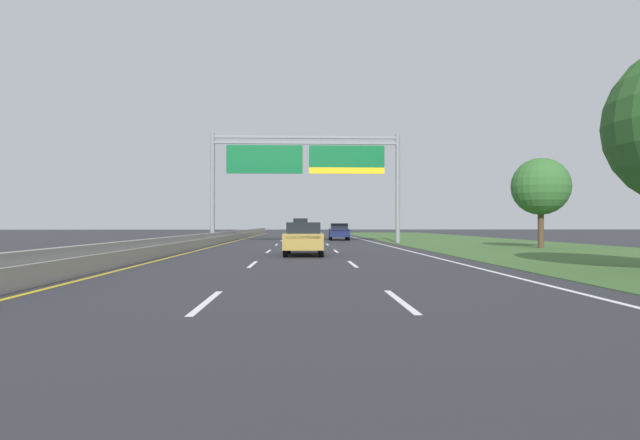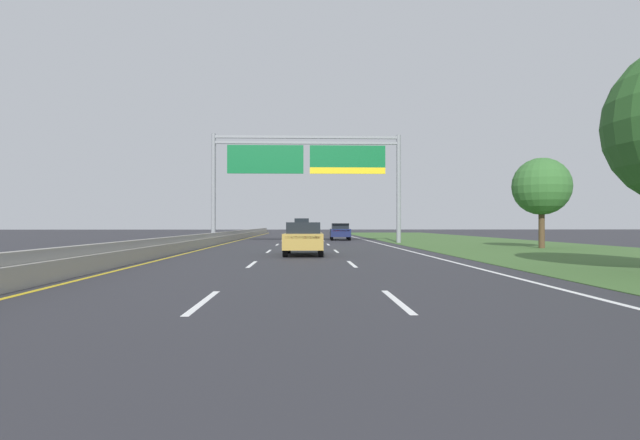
{
  "view_description": "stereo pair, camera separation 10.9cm",
  "coord_description": "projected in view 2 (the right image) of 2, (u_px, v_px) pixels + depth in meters",
  "views": [
    {
      "loc": [
        -0.05,
        0.9,
        1.48
      ],
      "look_at": [
        0.87,
        25.81,
        1.69
      ],
      "focal_mm": 28.21,
      "sensor_mm": 36.0,
      "label": 1
    },
    {
      "loc": [
        0.05,
        0.9,
        1.48
      ],
      "look_at": [
        0.87,
        25.81,
        1.69
      ],
      "focal_mm": 28.21,
      "sensor_mm": 36.0,
      "label": 2
    }
  ],
  "objects": [
    {
      "name": "roadside_tree_mid",
      "position": [
        541.0,
        187.0,
        30.89
      ],
      "size": [
        3.52,
        3.52,
        5.58
      ],
      "color": "#4C3823",
      "rests_on": "ground"
    },
    {
      "name": "ground_plane",
      "position": [
        303.0,
        246.0,
        34.07
      ],
      "size": [
        220.0,
        220.0,
        0.0
      ],
      "primitive_type": "plane",
      "color": "#2B2B30"
    },
    {
      "name": "car_gold_centre_lane_sedan",
      "position": [
        304.0,
        238.0,
        24.07
      ],
      "size": [
        1.9,
        4.43,
        1.57
      ],
      "rotation": [
        0.0,
        0.0,
        1.55
      ],
      "color": "#A38438",
      "rests_on": "ground"
    },
    {
      "name": "car_navy_right_lane_sedan",
      "position": [
        340.0,
        231.0,
        47.35
      ],
      "size": [
        1.94,
        4.45,
        1.57
      ],
      "rotation": [
        0.0,
        0.0,
        1.54
      ],
      "color": "#161E47",
      "rests_on": "ground"
    },
    {
      "name": "pickup_truck_darkgreen",
      "position": [
        302.0,
        228.0,
        60.32
      ],
      "size": [
        2.07,
        5.42,
        2.2
      ],
      "rotation": [
        0.0,
        0.0,
        1.58
      ],
      "color": "#193D23",
      "rests_on": "ground"
    },
    {
      "name": "median_barrier_concrete",
      "position": [
        205.0,
        241.0,
        33.86
      ],
      "size": [
        0.6,
        110.0,
        0.85
      ],
      "color": "#99968E",
      "rests_on": "ground"
    },
    {
      "name": "overhead_sign_gantry",
      "position": [
        307.0,
        165.0,
        39.77
      ],
      "size": [
        15.06,
        0.42,
        8.63
      ],
      "color": "gray",
      "rests_on": "ground"
    },
    {
      "name": "car_grey_centre_lane_sedan",
      "position": [
        302.0,
        232.0,
        43.71
      ],
      "size": [
        1.89,
        4.43,
        1.57
      ],
      "rotation": [
        0.0,
        0.0,
        1.59
      ],
      "color": "slate",
      "rests_on": "ground"
    },
    {
      "name": "grass_verge_right",
      "position": [
        505.0,
        246.0,
        34.53
      ],
      "size": [
        14.0,
        110.0,
        0.02
      ],
      "primitive_type": "cube",
      "color": "#3D602D",
      "rests_on": "ground"
    },
    {
      "name": "lane_striping",
      "position": [
        303.0,
        246.0,
        33.61
      ],
      "size": [
        11.96,
        106.0,
        0.01
      ],
      "color": "white",
      "rests_on": "ground"
    }
  ]
}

